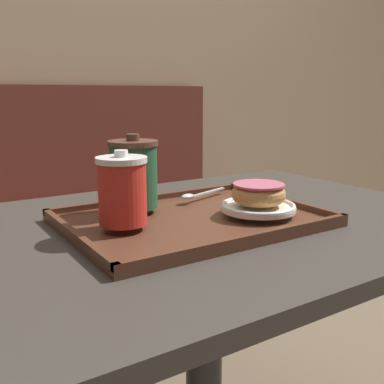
# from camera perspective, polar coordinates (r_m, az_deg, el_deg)

# --- Properties ---
(wall_behind) EXTENTS (8.00, 0.05, 2.40)m
(wall_behind) POSITION_cam_1_polar(r_m,az_deg,el_deg) (1.91, -18.28, 18.75)
(wall_behind) COLOR tan
(wall_behind) RESTS_ON ground_plane
(booth_bench) EXTENTS (1.22, 0.44, 1.00)m
(booth_bench) POSITION_cam_1_polar(r_m,az_deg,el_deg) (1.81, -13.08, -9.03)
(booth_bench) COLOR brown
(booth_bench) RESTS_ON ground_plane
(cafe_table) EXTENTS (1.08, 0.76, 0.72)m
(cafe_table) POSITION_cam_1_polar(r_m,az_deg,el_deg) (0.98, 1.58, -11.95)
(cafe_table) COLOR #38332D
(cafe_table) RESTS_ON ground_plane
(serving_tray) EXTENTS (0.49, 0.36, 0.02)m
(serving_tray) POSITION_cam_1_polar(r_m,az_deg,el_deg) (0.89, -0.00, -3.56)
(serving_tray) COLOR #512D1E
(serving_tray) RESTS_ON cafe_table
(coffee_cup_front) EXTENTS (0.09, 0.09, 0.13)m
(coffee_cup_front) POSITION_cam_1_polar(r_m,az_deg,el_deg) (0.80, -8.84, 0.23)
(coffee_cup_front) COLOR red
(coffee_cup_front) RESTS_ON serving_tray
(coffee_cup_rear) EXTENTS (0.10, 0.10, 0.15)m
(coffee_cup_rear) POSITION_cam_1_polar(r_m,az_deg,el_deg) (0.92, -7.41, 2.32)
(coffee_cup_rear) COLOR #235638
(coffee_cup_rear) RESTS_ON serving_tray
(plate_with_chocolate_donut) EXTENTS (0.15, 0.15, 0.01)m
(plate_with_chocolate_donut) POSITION_cam_1_polar(r_m,az_deg,el_deg) (0.91, 8.39, -1.87)
(plate_with_chocolate_donut) COLOR white
(plate_with_chocolate_donut) RESTS_ON serving_tray
(donut_chocolate_glazed) EXTENTS (0.11, 0.11, 0.04)m
(donut_chocolate_glazed) POSITION_cam_1_polar(r_m,az_deg,el_deg) (0.90, 8.45, -0.17)
(donut_chocolate_glazed) COLOR tan
(donut_chocolate_glazed) RESTS_ON plate_with_chocolate_donut
(spoon) EXTENTS (0.15, 0.06, 0.01)m
(spoon) POSITION_cam_1_polar(r_m,az_deg,el_deg) (1.01, 0.27, -0.39)
(spoon) COLOR silver
(spoon) RESTS_ON serving_tray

